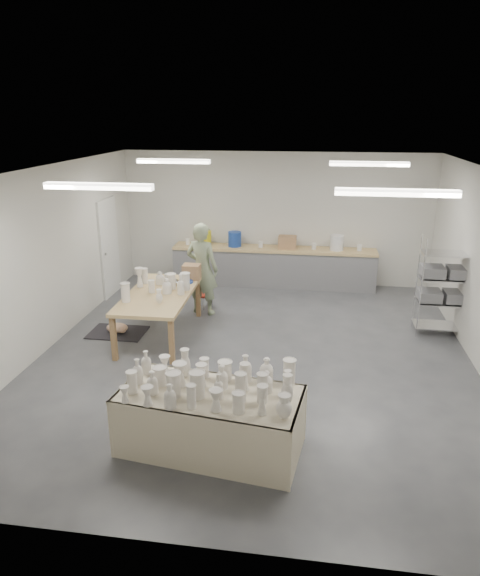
% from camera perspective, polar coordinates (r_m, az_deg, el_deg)
% --- Properties ---
extents(room, '(8.00, 8.02, 3.00)m').
position_cam_1_polar(room, '(7.96, 1.03, 6.19)').
color(room, '#424449').
rests_on(room, ground).
extents(back_counter, '(4.60, 0.60, 1.24)m').
position_cam_1_polar(back_counter, '(11.81, 3.69, 2.54)').
color(back_counter, tan).
rests_on(back_counter, ground).
extents(wire_shelf, '(0.88, 0.48, 1.80)m').
position_cam_1_polar(wire_shelf, '(9.75, 21.70, 0.28)').
color(wire_shelf, silver).
rests_on(wire_shelf, ground).
extents(drying_table, '(2.23, 1.28, 1.12)m').
position_cam_1_polar(drying_table, '(6.22, -3.26, -14.06)').
color(drying_table, olive).
rests_on(drying_table, ground).
extents(work_table, '(1.13, 2.20, 1.18)m').
position_cam_1_polar(work_table, '(9.18, -8.55, -0.30)').
color(work_table, tan).
rests_on(work_table, ground).
extents(rug, '(1.00, 0.70, 0.02)m').
position_cam_1_polar(rug, '(9.65, -13.45, -4.82)').
color(rug, black).
rests_on(rug, ground).
extents(cat, '(0.44, 0.35, 0.17)m').
position_cam_1_polar(cat, '(9.59, -13.41, -4.33)').
color(cat, white).
rests_on(cat, rug).
extents(potter, '(0.76, 0.60, 1.83)m').
position_cam_1_polar(potter, '(10.04, -4.23, 2.13)').
color(potter, '#91A07C').
rests_on(potter, ground).
extents(red_stool, '(0.41, 0.41, 0.30)m').
position_cam_1_polar(red_stool, '(10.50, -3.83, -0.85)').
color(red_stool, red).
rests_on(red_stool, ground).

